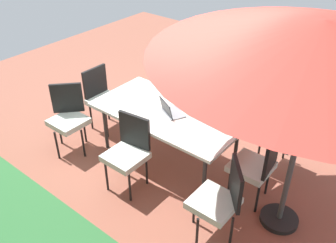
{
  "coord_description": "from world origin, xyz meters",
  "views": [
    {
      "loc": [
        -2.61,
        3.23,
        3.33
      ],
      "look_at": [
        0.0,
        0.0,
        0.62
      ],
      "focal_mm": 39.58,
      "sensor_mm": 36.0,
      "label": 1
    }
  ],
  "objects_px": {
    "dining_table": "(168,115)",
    "chair_northwest": "(220,198)",
    "patio_umbrella": "(321,40)",
    "chair_southwest": "(281,137)",
    "chair_east": "(103,96)",
    "chair_northeast": "(68,116)",
    "cup": "(202,112)",
    "chair_west": "(257,164)",
    "chair_south": "(194,106)",
    "chair_north": "(128,150)",
    "laptop": "(171,111)"
  },
  "relations": [
    {
      "from": "chair_east",
      "to": "chair_south",
      "type": "distance_m",
      "value": 1.41
    },
    {
      "from": "dining_table",
      "to": "chair_west",
      "type": "xyz_separation_m",
      "value": [
        -1.32,
        -0.03,
        -0.17
      ]
    },
    {
      "from": "dining_table",
      "to": "chair_northwest",
      "type": "xyz_separation_m",
      "value": [
        -1.28,
        0.72,
        -0.17
      ]
    },
    {
      "from": "patio_umbrella",
      "to": "chair_east",
      "type": "bearing_deg",
      "value": -1.85
    },
    {
      "from": "chair_north",
      "to": "patio_umbrella",
      "type": "bearing_deg",
      "value": 12.17
    },
    {
      "from": "dining_table",
      "to": "chair_northeast",
      "type": "bearing_deg",
      "value": 28.5
    },
    {
      "from": "dining_table",
      "to": "chair_north",
      "type": "height_order",
      "value": "chair_north"
    },
    {
      "from": "chair_northeast",
      "to": "chair_north",
      "type": "distance_m",
      "value": 1.21
    },
    {
      "from": "chair_northwest",
      "to": "laptop",
      "type": "height_order",
      "value": "laptop"
    },
    {
      "from": "chair_east",
      "to": "chair_west",
      "type": "bearing_deg",
      "value": -89.0
    },
    {
      "from": "chair_northeast",
      "to": "cup",
      "type": "bearing_deg",
      "value": -18.66
    },
    {
      "from": "chair_northeast",
      "to": "cup",
      "type": "relative_size",
      "value": 8.96
    },
    {
      "from": "chair_southwest",
      "to": "chair_northeast",
      "type": "bearing_deg",
      "value": -11.57
    },
    {
      "from": "dining_table",
      "to": "chair_east",
      "type": "bearing_deg",
      "value": -0.21
    },
    {
      "from": "chair_west",
      "to": "chair_northeast",
      "type": "relative_size",
      "value": 1.0
    },
    {
      "from": "chair_northwest",
      "to": "chair_west",
      "type": "bearing_deg",
      "value": 136.39
    },
    {
      "from": "chair_south",
      "to": "cup",
      "type": "relative_size",
      "value": 8.96
    },
    {
      "from": "laptop",
      "to": "chair_west",
      "type": "bearing_deg",
      "value": -151.12
    },
    {
      "from": "chair_southwest",
      "to": "chair_north",
      "type": "xyz_separation_m",
      "value": [
        1.34,
        1.45,
        0.0
      ]
    },
    {
      "from": "chair_west",
      "to": "laptop",
      "type": "height_order",
      "value": "laptop"
    },
    {
      "from": "chair_northeast",
      "to": "laptop",
      "type": "distance_m",
      "value": 1.5
    },
    {
      "from": "chair_southwest",
      "to": "cup",
      "type": "distance_m",
      "value": 1.08
    },
    {
      "from": "chair_east",
      "to": "chair_north",
      "type": "relative_size",
      "value": 1.0
    },
    {
      "from": "patio_umbrella",
      "to": "laptop",
      "type": "bearing_deg",
      "value": -2.39
    },
    {
      "from": "dining_table",
      "to": "laptop",
      "type": "height_order",
      "value": "laptop"
    },
    {
      "from": "chair_southwest",
      "to": "cup",
      "type": "bearing_deg",
      "value": -10.07
    },
    {
      "from": "chair_south",
      "to": "laptop",
      "type": "xyz_separation_m",
      "value": [
        -0.1,
        0.68,
        0.27
      ]
    },
    {
      "from": "patio_umbrella",
      "to": "chair_southwest",
      "type": "bearing_deg",
      "value": -61.94
    },
    {
      "from": "chair_southwest",
      "to": "chair_north",
      "type": "relative_size",
      "value": 1.0
    },
    {
      "from": "chair_southwest",
      "to": "chair_north",
      "type": "distance_m",
      "value": 1.98
    },
    {
      "from": "patio_umbrella",
      "to": "dining_table",
      "type": "bearing_deg",
      "value": -3.07
    },
    {
      "from": "chair_northwest",
      "to": "cup",
      "type": "height_order",
      "value": "chair_northwest"
    },
    {
      "from": "patio_umbrella",
      "to": "chair_south",
      "type": "distance_m",
      "value": 2.54
    },
    {
      "from": "chair_east",
      "to": "chair_south",
      "type": "bearing_deg",
      "value": -62.07
    },
    {
      "from": "chair_east",
      "to": "chair_southwest",
      "type": "xyz_separation_m",
      "value": [
        -2.6,
        -0.72,
        0.0
      ]
    },
    {
      "from": "patio_umbrella",
      "to": "cup",
      "type": "relative_size",
      "value": 27.58
    },
    {
      "from": "chair_northeast",
      "to": "cup",
      "type": "xyz_separation_m",
      "value": [
        -1.66,
        -0.88,
        0.28
      ]
    },
    {
      "from": "dining_table",
      "to": "laptop",
      "type": "xyz_separation_m",
      "value": [
        -0.06,
        0.02,
        0.1
      ]
    },
    {
      "from": "chair_east",
      "to": "chair_northwest",
      "type": "xyz_separation_m",
      "value": [
        -2.57,
        0.72,
        0.0
      ]
    },
    {
      "from": "patio_umbrella",
      "to": "chair_south",
      "type": "height_order",
      "value": "patio_umbrella"
    },
    {
      "from": "chair_east",
      "to": "chair_north",
      "type": "height_order",
      "value": "same"
    },
    {
      "from": "chair_east",
      "to": "chair_northeast",
      "type": "relative_size",
      "value": 1.0
    },
    {
      "from": "chair_south",
      "to": "chair_north",
      "type": "xyz_separation_m",
      "value": [
        0.01,
        1.38,
        0.0
      ]
    },
    {
      "from": "chair_west",
      "to": "chair_northeast",
      "type": "height_order",
      "value": "same"
    },
    {
      "from": "chair_east",
      "to": "chair_southwest",
      "type": "bearing_deg",
      "value": -73.92
    },
    {
      "from": "chair_east",
      "to": "chair_northwest",
      "type": "distance_m",
      "value": 2.67
    },
    {
      "from": "chair_north",
      "to": "laptop",
      "type": "bearing_deg",
      "value": 73.84
    },
    {
      "from": "chair_southwest",
      "to": "chair_northeast",
      "type": "distance_m",
      "value": 2.92
    },
    {
      "from": "chair_northeast",
      "to": "chair_south",
      "type": "bearing_deg",
      "value": 0.99
    },
    {
      "from": "chair_east",
      "to": "chair_west",
      "type": "distance_m",
      "value": 2.61
    }
  ]
}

